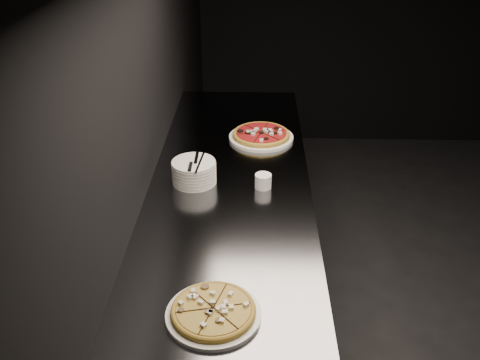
{
  "coord_description": "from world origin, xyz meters",
  "views": [
    {
      "loc": [
        -2.02,
        -2.14,
        2.14
      ],
      "look_at": [
        -2.08,
        -0.11,
        1.0
      ],
      "focal_mm": 40.0,
      "sensor_mm": 36.0,
      "label": 1
    }
  ],
  "objects_px": {
    "counter": "(231,262)",
    "plate_stack": "(194,172)",
    "pizza_tomato": "(261,135)",
    "cutlery": "(195,163)",
    "ramekin": "(263,181)",
    "pizza_mushroom": "(213,312)"
  },
  "relations": [
    {
      "from": "cutlery",
      "to": "ramekin",
      "type": "bearing_deg",
      "value": -5.55
    },
    {
      "from": "pizza_mushroom",
      "to": "pizza_tomato",
      "type": "xyz_separation_m",
      "value": [
        0.16,
        1.36,
        0.0
      ]
    },
    {
      "from": "cutlery",
      "to": "ramekin",
      "type": "xyz_separation_m",
      "value": [
        0.31,
        -0.03,
        -0.07
      ]
    },
    {
      "from": "pizza_mushroom",
      "to": "cutlery",
      "type": "height_order",
      "value": "cutlery"
    },
    {
      "from": "pizza_tomato",
      "to": "ramekin",
      "type": "xyz_separation_m",
      "value": [
        0.01,
        -0.52,
        0.01
      ]
    },
    {
      "from": "counter",
      "to": "pizza_mushroom",
      "type": "bearing_deg",
      "value": -90.81
    },
    {
      "from": "pizza_mushroom",
      "to": "ramekin",
      "type": "bearing_deg",
      "value": 78.77
    },
    {
      "from": "pizza_mushroom",
      "to": "cutlery",
      "type": "distance_m",
      "value": 0.87
    },
    {
      "from": "pizza_mushroom",
      "to": "pizza_tomato",
      "type": "height_order",
      "value": "pizza_tomato"
    },
    {
      "from": "pizza_tomato",
      "to": "plate_stack",
      "type": "height_order",
      "value": "plate_stack"
    },
    {
      "from": "counter",
      "to": "cutlery",
      "type": "relative_size",
      "value": 11.43
    },
    {
      "from": "counter",
      "to": "pizza_tomato",
      "type": "bearing_deg",
      "value": 73.43
    },
    {
      "from": "cutlery",
      "to": "counter",
      "type": "bearing_deg",
      "value": 2.18
    },
    {
      "from": "plate_stack",
      "to": "pizza_mushroom",
      "type": "bearing_deg",
      "value": -80.02
    },
    {
      "from": "pizza_tomato",
      "to": "plate_stack",
      "type": "distance_m",
      "value": 0.58
    },
    {
      "from": "ramekin",
      "to": "cutlery",
      "type": "bearing_deg",
      "value": 175.22
    },
    {
      "from": "counter",
      "to": "cutlery",
      "type": "height_order",
      "value": "cutlery"
    },
    {
      "from": "pizza_mushroom",
      "to": "ramekin",
      "type": "distance_m",
      "value": 0.85
    },
    {
      "from": "counter",
      "to": "plate_stack",
      "type": "xyz_separation_m",
      "value": [
        -0.17,
        0.01,
        0.51
      ]
    },
    {
      "from": "plate_stack",
      "to": "ramekin",
      "type": "distance_m",
      "value": 0.32
    },
    {
      "from": "pizza_tomato",
      "to": "cutlery",
      "type": "bearing_deg",
      "value": -121.36
    },
    {
      "from": "pizza_mushroom",
      "to": "cutlery",
      "type": "bearing_deg",
      "value": 99.64
    }
  ]
}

